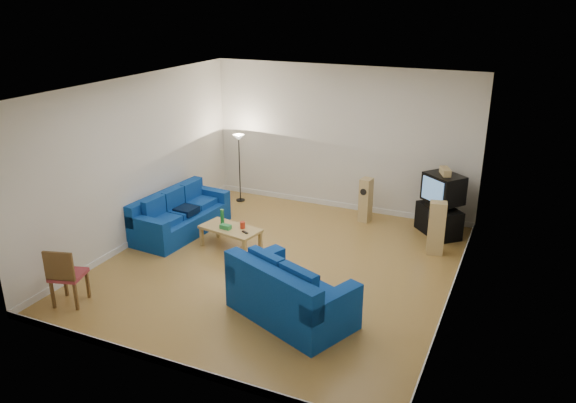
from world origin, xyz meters
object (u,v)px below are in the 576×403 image
at_px(sofa_loveseat, 288,297).
at_px(television, 443,188).
at_px(coffee_table, 230,230).
at_px(tv_stand, 439,220).
at_px(sofa_three_seat, 179,218).

xyz_separation_m(sofa_loveseat, television, (1.50, 4.18, 0.61)).
relative_size(coffee_table, television, 1.36).
xyz_separation_m(coffee_table, tv_stand, (3.51, 2.31, -0.07)).
xyz_separation_m(sofa_loveseat, coffee_table, (-2.03, 1.82, 0.01)).
bearing_deg(tv_stand, sofa_loveseat, -62.27).
bearing_deg(television, coffee_table, -107.55).
xyz_separation_m(tv_stand, television, (0.02, 0.05, 0.68)).
bearing_deg(television, sofa_loveseat, -71.02).
bearing_deg(sofa_loveseat, sofa_three_seat, 171.28).
height_order(sofa_loveseat, television, television).
bearing_deg(tv_stand, television, 112.46).
relative_size(sofa_three_seat, sofa_loveseat, 1.05).
xyz_separation_m(sofa_loveseat, tv_stand, (1.48, 4.13, -0.06)).
distance_m(sofa_loveseat, tv_stand, 4.39).
bearing_deg(sofa_three_seat, sofa_loveseat, 63.16).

